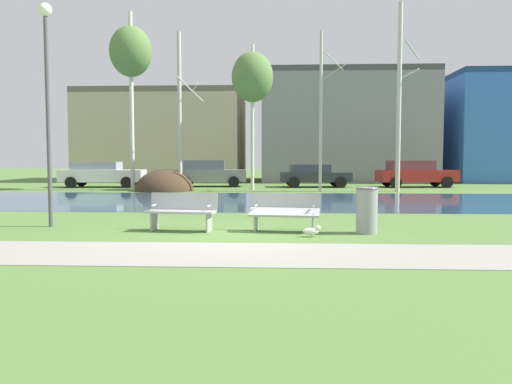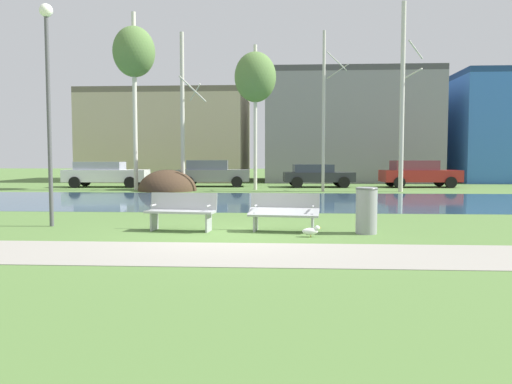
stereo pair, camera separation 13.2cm
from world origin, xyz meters
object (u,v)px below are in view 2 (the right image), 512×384
Objects in this scene: parked_sedan_second_grey at (212,173)px; bench_left at (181,210)px; bench_right at (284,211)px; parked_van_nearest_white at (105,174)px; parked_hatch_third_dark at (317,175)px; trash_bin at (366,210)px; parked_wagon_fourth_red at (418,173)px; seagull at (311,231)px; streetlamp at (48,79)px.

bench_left is at bearing -83.90° from parked_sedan_second_grey.
bench_right is (2.37, 0.00, 0.00)m from bench_left.
parked_hatch_third_dark is at bearing 2.92° from parked_van_nearest_white.
trash_bin is (1.83, -0.21, 0.06)m from bench_right.
parked_wagon_fourth_red is (10.10, 18.10, 0.34)m from bench_left.
parked_wagon_fourth_red is (7.15, 18.89, 0.68)m from seagull.
parked_sedan_second_grey is (-4.31, 18.14, 0.34)m from bench_right.
streetlamp is (-5.74, 0.57, 3.12)m from bench_right.
streetlamp reaches higher than parked_sedan_second_grey.
parked_hatch_third_dark is at bearing 89.88° from trash_bin.
parked_van_nearest_white is (-10.45, 17.24, 0.31)m from bench_right.
parked_van_nearest_white is (-11.03, 18.02, 0.66)m from seagull.
parked_sedan_second_grey is 12.04m from parked_wagon_fourth_red.
bench_right is 18.65m from parked_sedan_second_grey.
seagull is (0.58, -0.78, -0.34)m from bench_right.
bench_right is 6.56m from streetlamp.
parked_sedan_second_grey is 6.19m from parked_hatch_third_dark.
parked_van_nearest_white reaches higher than bench_left.
parked_wagon_fourth_red reaches higher than parked_hatch_third_dark.
parked_hatch_third_dark reaches higher than bench_right.
streetlamp is (-7.57, 0.78, 3.06)m from trash_bin.
bench_right is 19.69m from parked_wagon_fourth_red.
trash_bin is 0.21× the size of parked_van_nearest_white.
bench_right is 0.38× the size of parked_sedan_second_grey.
parked_sedan_second_grey is (1.42, 17.57, -2.78)m from streetlamp.
bench_left is 18.37m from parked_hatch_third_dark.
parked_sedan_second_grey is 0.96× the size of parked_wagon_fourth_red.
parked_hatch_third_dark is (6.18, -0.27, -0.10)m from parked_sedan_second_grey.
parked_sedan_second_grey reaches higher than bench_left.
trash_bin is at bearing -107.85° from parked_wagon_fourth_red.
parked_hatch_third_dark is (1.29, 18.65, 0.58)m from seagull.
bench_left is 0.40× the size of parked_hatch_third_dark.
trash_bin is at bearing -71.48° from parked_sedan_second_grey.
parked_van_nearest_white reaches higher than seagull.
streetlamp is at bearing -94.63° from parked_sedan_second_grey.
bench_left and bench_right have the same top height.
bench_right is 0.36× the size of parked_wagon_fourth_red.
parked_wagon_fourth_red is at bearing 66.88° from bench_right.
parked_sedan_second_grey is at bearing 179.82° from parked_wagon_fourth_red.
parked_wagon_fourth_red is (5.86, 0.24, 0.10)m from parked_hatch_third_dark.
bench_right is at bearing -5.64° from streetlamp.
parked_sedan_second_grey is (6.14, 0.90, 0.03)m from parked_van_nearest_white.
streetlamp is at bearing -74.22° from parked_van_nearest_white.
parked_hatch_third_dark is (12.32, 0.63, -0.07)m from parked_van_nearest_white.
parked_wagon_fourth_red is at bearing 2.32° from parked_hatch_third_dark.
parked_sedan_second_grey reaches higher than bench_right.
trash_bin is at bearing -6.50° from bench_right.
parked_sedan_second_grey is at bearing 85.37° from streetlamp.
seagull is (2.95, -0.78, -0.34)m from bench_left.
bench_left is 0.38× the size of parked_sedan_second_grey.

